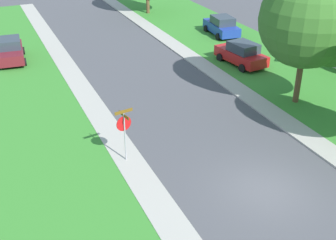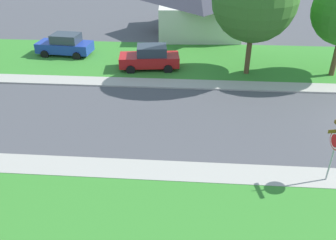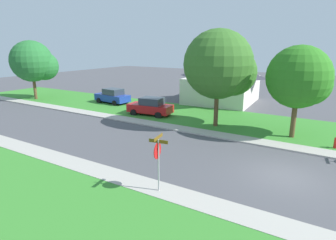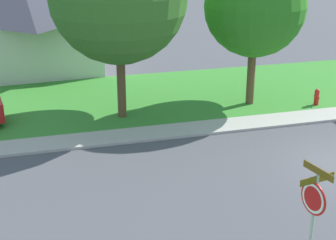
% 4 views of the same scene
% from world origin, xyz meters
% --- Properties ---
extents(ground_plane, '(120.00, 120.00, 0.00)m').
position_xyz_m(ground_plane, '(0.00, 0.00, 0.00)').
color(ground_plane, '#4C4C51').
extents(sidewalk_east, '(1.40, 56.00, 0.10)m').
position_xyz_m(sidewalk_east, '(4.70, 12.00, 0.05)').
color(sidewalk_east, '#ADA89E').
rests_on(sidewalk_east, ground).
extents(lawn_east, '(8.00, 56.00, 0.08)m').
position_xyz_m(lawn_east, '(9.40, 12.00, 0.04)').
color(lawn_east, '#38842D').
rests_on(lawn_east, ground).
extents(sidewalk_west, '(1.40, 56.00, 0.10)m').
position_xyz_m(sidewalk_west, '(-4.70, 12.00, 0.05)').
color(sidewalk_west, '#ADA89E').
rests_on(sidewalk_west, ground).
extents(lawn_west, '(8.00, 56.00, 0.08)m').
position_xyz_m(lawn_west, '(-9.40, 12.00, 0.04)').
color(lawn_west, '#38842D').
rests_on(lawn_west, ground).
extents(stop_sign_far_corner, '(0.91, 0.91, 2.77)m').
position_xyz_m(stop_sign_far_corner, '(-4.82, 4.68, 1.89)').
color(stop_sign_far_corner, '#9E9EA3').
rests_on(stop_sign_far_corner, ground).
extents(car_maroon_far_down_street, '(2.31, 4.44, 1.76)m').
position_xyz_m(car_maroon_far_down_street, '(-8.28, 21.36, 0.87)').
color(car_maroon_far_down_street, maroon).
rests_on(car_maroon_far_down_street, ground).
extents(car_blue_kerbside_mid, '(2.34, 4.45, 1.76)m').
position_xyz_m(car_blue_kerbside_mid, '(9.80, 20.71, 0.87)').
color(car_blue_kerbside_mid, '#1E389E').
rests_on(car_blue_kerbside_mid, ground).
extents(car_red_driveway_right, '(2.42, 4.48, 1.76)m').
position_xyz_m(car_red_driveway_right, '(7.34, 13.58, 0.87)').
color(car_red_driveway_right, red).
rests_on(car_red_driveway_right, ground).
extents(tree_across_right, '(5.96, 5.54, 7.94)m').
position_xyz_m(tree_across_right, '(7.20, 6.42, 4.99)').
color(tree_across_right, brown).
rests_on(tree_across_right, ground).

